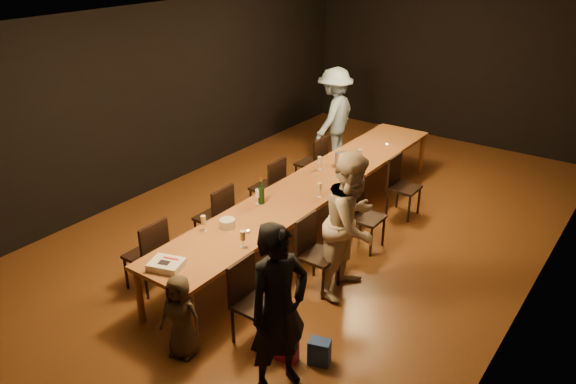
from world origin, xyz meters
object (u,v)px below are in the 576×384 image
Objects in this scene: chair_left_2 at (267,187)px; man_blue at (334,117)px; chair_left_3 at (311,163)px; woman_birthday at (279,310)px; chair_right_0 at (256,304)px; chair_left_0 at (146,254)px; chair_left_1 at (213,216)px; champagne_bottle at (261,191)px; woman_tan at (352,224)px; table at (314,186)px; ice_bucket at (340,159)px; chair_right_2 at (367,217)px; child at (181,317)px; plate_stack at (227,223)px; birthday_cake at (166,265)px; chair_right_3 at (404,187)px; chair_right_1 at (319,255)px.

chair_left_2 is 0.52× the size of man_blue.
woman_birthday is (2.27, -3.97, 0.40)m from chair_left_3.
chair_right_0 is 1.70m from chair_left_0.
chair_left_2 is at bearing -180.00° from chair_left_3.
champagne_bottle is at bearing -68.84° from chair_left_1.
man_blue reaches higher than chair_right_0.
champagne_bottle is at bearing -146.07° from chair_left_2.
chair_left_0 and chair_left_3 have the same top height.
chair_left_0 is at bearing 98.88° from woman_birthday.
woman_birthday reaches higher than chair_right_0.
chair_right_0 is 1.50m from woman_tan.
table is 30.76× the size of ice_bucket.
chair_left_3 is 3.01m from woman_tan.
champagne_bottle reaches higher than chair_right_2.
chair_left_2 is at bearing 123.93° from champagne_bottle.
chair_right_0 is at bearing 35.44° from child.
chair_left_0 is 2.58× the size of champagne_bottle.
child is 4.87× the size of plate_stack.
birthday_cake is at bearing -86.26° from plate_stack.
woman_birthday is at bearing -124.78° from chair_left_1.
woman_tan is 1.91× the size of child.
woman_tan is at bearing 37.17° from birthday_cake.
child is (-0.49, -0.61, -0.00)m from chair_right_0.
chair_left_3 is 4.77× the size of ice_bucket.
table is 6.45× the size of chair_right_2.
chair_right_3 is 1.06m from ice_bucket.
chair_right_2 is 1.00× the size of chair_left_2.
chair_left_3 is at bearing 103.78° from plate_stack.
woman_birthday is 5.80m from man_blue.
chair_right_2 is 1.50m from champagne_bottle.
chair_right_0 reaches higher than plate_stack.
champagne_bottle is at bearing 10.49° from man_blue.
man_blue reaches higher than child.
champagne_bottle reaches higher than chair_right_3.
child is at bearing -48.49° from birthday_cake.
ice_bucket is at bearing 84.75° from champagne_bottle.
table is 6.45× the size of chair_right_0.
child is (-0.80, -2.02, -0.43)m from woman_tan.
ice_bucket reaches higher than chair_right_2.
chair_right_3 and chair_left_0 have the same top height.
champagne_bottle reaches higher than chair_left_3.
chair_right_0 and chair_right_3 have the same top height.
chair_right_2 is at bearing 64.90° from child.
champagne_bottle is (-1.06, 0.25, 0.47)m from chair_right_1.
plate_stack reaches higher than birthday_cake.
man_blue is at bearing -151.12° from chair_right_1.
ice_bucket is at bearing -14.08° from chair_left_0.
child is 1.44m from plate_stack.
champagne_bottle is at bearing -95.25° from ice_bucket.
chair_right_0 reaches higher than birthday_cake.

